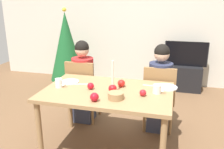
% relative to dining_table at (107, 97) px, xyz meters
% --- Properties ---
extents(ground_plane, '(7.68, 7.68, 0.00)m').
position_rel_dining_table_xyz_m(ground_plane, '(0.00, 0.00, -0.67)').
color(ground_plane, brown).
extents(back_wall, '(6.40, 0.10, 2.60)m').
position_rel_dining_table_xyz_m(back_wall, '(0.00, 2.60, 0.63)').
color(back_wall, beige).
rests_on(back_wall, ground).
extents(dining_table, '(1.40, 0.90, 0.75)m').
position_rel_dining_table_xyz_m(dining_table, '(0.00, 0.00, 0.00)').
color(dining_table, '#99754C').
rests_on(dining_table, ground).
extents(chair_left, '(0.40, 0.40, 0.90)m').
position_rel_dining_table_xyz_m(chair_left, '(-0.53, 0.61, -0.15)').
color(chair_left, olive).
rests_on(chair_left, ground).
extents(chair_right, '(0.40, 0.40, 0.90)m').
position_rel_dining_table_xyz_m(chair_right, '(0.53, 0.61, -0.15)').
color(chair_right, olive).
rests_on(chair_right, ground).
extents(person_left_child, '(0.30, 0.30, 1.17)m').
position_rel_dining_table_xyz_m(person_left_child, '(-0.53, 0.64, -0.10)').
color(person_left_child, '#33384C').
rests_on(person_left_child, ground).
extents(person_right_child, '(0.30, 0.30, 1.17)m').
position_rel_dining_table_xyz_m(person_right_child, '(0.53, 0.64, -0.10)').
color(person_right_child, '#33384C').
rests_on(person_right_child, ground).
extents(tv_stand, '(0.64, 0.40, 0.48)m').
position_rel_dining_table_xyz_m(tv_stand, '(0.89, 2.30, -0.43)').
color(tv_stand, black).
rests_on(tv_stand, ground).
extents(tv, '(0.79, 0.05, 0.46)m').
position_rel_dining_table_xyz_m(tv, '(0.89, 2.30, 0.04)').
color(tv, black).
rests_on(tv, tv_stand).
extents(christmas_tree, '(0.67, 0.67, 1.55)m').
position_rel_dining_table_xyz_m(christmas_tree, '(-1.38, 1.94, 0.14)').
color(christmas_tree, brown).
rests_on(christmas_tree, ground).
extents(candle_centerpiece, '(0.09, 0.09, 0.35)m').
position_rel_dining_table_xyz_m(candle_centerpiece, '(0.07, -0.05, 0.15)').
color(candle_centerpiece, red).
rests_on(candle_centerpiece, dining_table).
extents(plate_left, '(0.21, 0.21, 0.01)m').
position_rel_dining_table_xyz_m(plate_left, '(-0.51, 0.15, 0.09)').
color(plate_left, white).
rests_on(plate_left, dining_table).
extents(plate_right, '(0.24, 0.24, 0.01)m').
position_rel_dining_table_xyz_m(plate_right, '(0.62, 0.25, 0.09)').
color(plate_right, silver).
rests_on(plate_right, dining_table).
extents(mug_left, '(0.12, 0.08, 0.10)m').
position_rel_dining_table_xyz_m(mug_left, '(-0.55, -0.05, 0.13)').
color(mug_left, white).
rests_on(mug_left, dining_table).
extents(mug_right, '(0.13, 0.09, 0.09)m').
position_rel_dining_table_xyz_m(mug_right, '(0.53, 0.05, 0.13)').
color(mug_right, silver).
rests_on(mug_right, dining_table).
extents(fork_left, '(0.18, 0.06, 0.01)m').
position_rel_dining_table_xyz_m(fork_left, '(-0.34, 0.10, 0.09)').
color(fork_left, silver).
rests_on(fork_left, dining_table).
extents(fork_right, '(0.18, 0.03, 0.01)m').
position_rel_dining_table_xyz_m(fork_right, '(0.44, 0.26, 0.09)').
color(fork_right, silver).
rests_on(fork_right, dining_table).
extents(bowl_walnuts, '(0.16, 0.16, 0.07)m').
position_rel_dining_table_xyz_m(bowl_walnuts, '(0.15, -0.21, 0.12)').
color(bowl_walnuts, '#99754C').
rests_on(bowl_walnuts, dining_table).
extents(apple_near_candle, '(0.09, 0.09, 0.09)m').
position_rel_dining_table_xyz_m(apple_near_candle, '(-0.04, -0.32, 0.13)').
color(apple_near_candle, '#AD121E').
rests_on(apple_near_candle, dining_table).
extents(apple_by_left_plate, '(0.07, 0.07, 0.07)m').
position_rel_dining_table_xyz_m(apple_by_left_plate, '(0.40, -0.07, 0.12)').
color(apple_by_left_plate, red).
rests_on(apple_by_left_plate, dining_table).
extents(apple_by_right_mug, '(0.09, 0.09, 0.09)m').
position_rel_dining_table_xyz_m(apple_by_right_mug, '(0.12, 0.14, 0.13)').
color(apple_by_right_mug, red).
rests_on(apple_by_right_mug, dining_table).
extents(apple_far_edge, '(0.08, 0.08, 0.08)m').
position_rel_dining_table_xyz_m(apple_far_edge, '(-0.19, -0.01, 0.12)').
color(apple_far_edge, red).
rests_on(apple_far_edge, dining_table).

